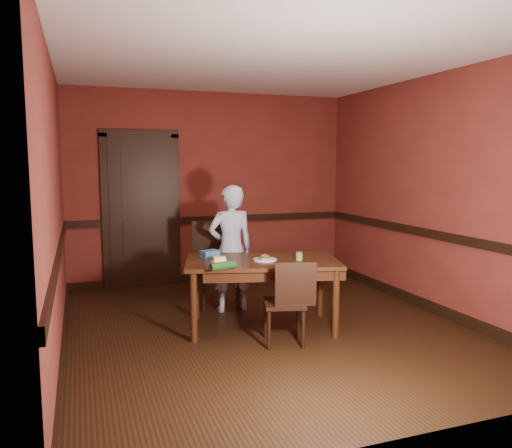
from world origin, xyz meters
TOP-DOWN VIEW (x-y plane):
  - floor at (0.00, 0.00)m, footprint 4.00×4.50m
  - ceiling at (0.00, 0.00)m, footprint 4.00×4.50m
  - wall_back at (0.00, 2.25)m, footprint 4.00×0.02m
  - wall_front at (0.00, -2.25)m, footprint 4.00×0.02m
  - wall_left at (-2.00, 0.00)m, footprint 0.02×4.50m
  - wall_right at (2.00, 0.00)m, footprint 0.02×4.50m
  - dado_back at (0.00, 2.23)m, footprint 4.00×0.03m
  - dado_left at (-1.99, 0.00)m, footprint 0.03×4.50m
  - dado_right at (1.99, 0.00)m, footprint 0.03×4.50m
  - baseboard_back at (0.00, 2.23)m, footprint 4.00×0.03m
  - baseboard_left at (-1.99, 0.00)m, footprint 0.03×4.50m
  - baseboard_right at (1.99, 0.00)m, footprint 0.03×4.50m
  - door at (-1.00, 2.22)m, footprint 1.05×0.07m
  - dining_table at (-0.05, 0.02)m, footprint 1.71×1.23m
  - chair_far at (-0.24, 0.93)m, footprint 0.57×0.57m
  - chair_near at (-0.01, -0.47)m, footprint 0.46×0.46m
  - person at (-0.18, 0.73)m, footprint 0.54×0.36m
  - sandwich_plate at (-0.04, -0.03)m, footprint 0.24×0.24m
  - sauce_jar at (0.29, -0.14)m, footprint 0.07×0.07m
  - cheese_saucer at (-0.50, 0.06)m, footprint 0.16×0.16m
  - food_tub at (-0.54, 0.28)m, footprint 0.22×0.19m
  - wrapped_veg at (-0.57, -0.32)m, footprint 0.26×0.14m

SIDE VIEW (x-z plane):
  - floor at x=0.00m, z-range -0.01..0.01m
  - baseboard_back at x=0.00m, z-range 0.00..0.12m
  - baseboard_left at x=-1.99m, z-range 0.00..0.12m
  - baseboard_right at x=1.99m, z-range 0.00..0.12m
  - dining_table at x=-0.05m, z-range 0.00..0.72m
  - chair_near at x=-0.01m, z-range 0.00..0.81m
  - chair_far at x=-0.24m, z-range 0.00..1.01m
  - person at x=-0.18m, z-range 0.00..1.46m
  - sandwich_plate at x=-0.04m, z-range 0.71..0.77m
  - cheese_saucer at x=-0.50m, z-range 0.72..0.77m
  - wrapped_veg at x=-0.57m, z-range 0.72..0.79m
  - food_tub at x=-0.54m, z-range 0.72..0.80m
  - sauce_jar at x=0.29m, z-range 0.72..0.81m
  - dado_back at x=0.00m, z-range 0.85..0.95m
  - dado_left at x=-1.99m, z-range 0.85..0.95m
  - dado_right at x=1.99m, z-range 0.85..0.95m
  - door at x=-1.00m, z-range -0.01..2.19m
  - wall_back at x=0.00m, z-range 0.00..2.70m
  - wall_front at x=0.00m, z-range 0.00..2.70m
  - wall_left at x=-2.00m, z-range 0.00..2.70m
  - wall_right at x=2.00m, z-range 0.00..2.70m
  - ceiling at x=0.00m, z-range 2.70..2.71m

